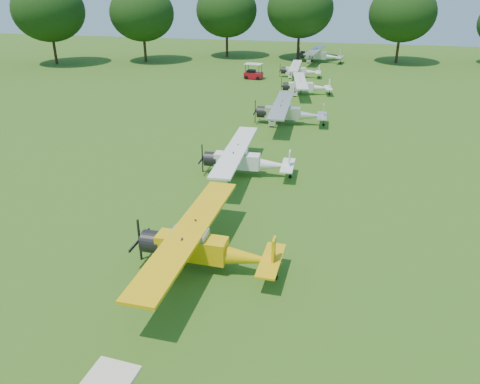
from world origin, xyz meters
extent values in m
plane|color=#2C5415|center=(0.00, 0.00, 0.00)|extent=(160.00, 160.00, 0.00)
cylinder|color=black|center=(14.28, 56.21, 2.25)|extent=(0.44, 0.44, 4.51)
ellipsoid|color=black|center=(14.28, 56.21, 7.77)|extent=(10.52, 10.52, 8.94)
cylinder|color=black|center=(-2.12, 56.74, 2.37)|extent=(0.44, 0.44, 4.74)
ellipsoid|color=black|center=(-2.12, 56.74, 8.16)|extent=(11.05, 11.05, 9.39)
cylinder|color=black|center=(-14.75, 56.54, 2.24)|extent=(0.44, 0.44, 4.49)
ellipsoid|color=black|center=(-14.75, 56.54, 7.73)|extent=(10.47, 10.47, 8.90)
cylinder|color=black|center=(-26.90, 48.50, 2.22)|extent=(0.44, 0.44, 4.44)
ellipsoid|color=black|center=(-26.90, 48.50, 7.65)|extent=(10.36, 10.36, 8.80)
cylinder|color=black|center=(-40.16, 42.92, 2.39)|extent=(0.44, 0.44, 4.77)
ellipsoid|color=black|center=(-40.16, 42.92, 8.22)|extent=(11.14, 11.14, 9.47)
cube|color=#EFB90A|center=(-0.21, -8.47, 1.15)|extent=(3.54, 1.16, 1.15)
cone|color=#EFB90A|center=(2.75, -8.57, 0.99)|extent=(3.10, 1.09, 0.99)
cube|color=#8CA5B2|center=(-0.32, -8.47, 1.75)|extent=(1.79, 1.06, 0.60)
cylinder|color=black|center=(-2.29, -8.40, 1.15)|extent=(1.02, 1.17, 1.14)
cube|color=black|center=(-3.00, -8.38, 1.15)|extent=(0.07, 0.13, 2.30)
cube|color=#EFB90A|center=(-0.32, -8.47, 2.03)|extent=(1.97, 11.66, 0.15)
cube|color=#EFB90A|center=(3.84, -8.60, 1.53)|extent=(0.13, 0.61, 1.42)
cube|color=#EFB90A|center=(3.73, -8.60, 1.04)|extent=(1.03, 3.10, 0.10)
cylinder|color=black|center=(-1.13, -9.81, 0.33)|extent=(0.66, 0.20, 0.66)
cylinder|color=black|center=(-1.04, -7.07, 0.33)|extent=(0.66, 0.20, 0.66)
cylinder|color=black|center=(3.95, -8.61, 0.13)|extent=(0.27, 0.10, 0.26)
cube|color=white|center=(-0.73, 3.68, 1.07)|extent=(3.29, 1.07, 1.07)
cone|color=white|center=(2.02, 3.77, 0.92)|extent=(2.88, 1.01, 0.92)
cube|color=#8CA5B2|center=(-0.83, 3.67, 1.63)|extent=(1.66, 0.99, 0.56)
cylinder|color=black|center=(-2.66, 3.61, 1.07)|extent=(0.95, 1.09, 1.06)
cube|color=black|center=(-3.33, 3.59, 1.07)|extent=(0.07, 0.12, 2.14)
cube|color=white|center=(-0.83, 3.67, 1.88)|extent=(1.83, 10.83, 0.14)
cube|color=white|center=(3.03, 3.80, 1.43)|extent=(0.12, 0.56, 1.32)
cube|color=white|center=(2.93, 3.80, 0.97)|extent=(0.96, 2.88, 0.09)
cylinder|color=black|center=(-1.50, 2.38, 0.31)|extent=(0.62, 0.18, 0.61)
cylinder|color=black|center=(-1.59, 4.92, 0.31)|extent=(0.62, 0.18, 0.61)
cylinder|color=black|center=(3.14, 3.80, 0.12)|extent=(0.25, 0.09, 0.24)
cube|color=white|center=(0.70, 17.13, 1.11)|extent=(3.41, 1.13, 1.11)
cone|color=white|center=(3.54, 17.24, 0.95)|extent=(2.98, 1.06, 0.95)
cube|color=#8CA5B2|center=(0.59, 17.12, 1.69)|extent=(1.72, 1.03, 0.58)
cylinder|color=black|center=(-1.31, 17.05, 1.11)|extent=(0.99, 1.13, 1.10)
cube|color=black|center=(-1.99, 17.03, 1.11)|extent=(0.07, 0.13, 2.21)
cube|color=white|center=(0.59, 17.12, 1.95)|extent=(1.95, 11.22, 0.15)
cube|color=white|center=(4.59, 17.28, 1.48)|extent=(0.13, 0.58, 1.37)
cube|color=white|center=(4.49, 17.27, 1.00)|extent=(1.01, 2.98, 0.09)
cylinder|color=black|center=(-0.10, 15.78, 0.32)|extent=(0.64, 0.19, 0.63)
cylinder|color=black|center=(-0.20, 18.41, 0.32)|extent=(0.64, 0.19, 0.63)
cylinder|color=black|center=(4.70, 17.28, 0.13)|extent=(0.26, 0.09, 0.25)
cube|color=white|center=(1.14, 29.97, 0.97)|extent=(3.06, 1.33, 0.97)
cone|color=white|center=(3.61, 30.36, 0.83)|extent=(2.69, 1.23, 0.83)
cube|color=#8CA5B2|center=(1.05, 29.95, 1.48)|extent=(1.59, 1.07, 0.51)
cylinder|color=black|center=(-0.59, 29.69, 0.97)|extent=(0.97, 1.08, 0.96)
cube|color=black|center=(-1.18, 29.60, 0.97)|extent=(0.07, 0.12, 1.94)
cube|color=white|center=(1.05, 29.95, 1.71)|extent=(2.86, 9.88, 0.13)
cube|color=white|center=(4.52, 30.50, 1.29)|extent=(0.17, 0.52, 1.20)
cube|color=white|center=(4.43, 30.49, 0.88)|extent=(1.18, 2.68, 0.08)
cylinder|color=black|center=(0.59, 28.71, 0.28)|extent=(0.57, 0.23, 0.55)
cylinder|color=black|center=(0.23, 30.99, 0.28)|extent=(0.57, 0.23, 0.55)
cylinder|color=black|center=(4.61, 30.52, 0.11)|extent=(0.23, 0.11, 0.22)
cube|color=white|center=(-0.65, 40.48, 0.92)|extent=(2.84, 0.95, 0.92)
cone|color=white|center=(1.72, 40.57, 0.79)|extent=(2.48, 0.89, 0.79)
cube|color=#8CA5B2|center=(-0.73, 40.47, 1.40)|extent=(1.43, 0.86, 0.48)
cylinder|color=black|center=(-2.31, 40.41, 0.92)|extent=(0.83, 0.94, 0.91)
cube|color=black|center=(-2.88, 40.39, 0.92)|extent=(0.06, 0.11, 1.84)
cube|color=white|center=(-0.73, 40.47, 1.62)|extent=(1.65, 9.34, 0.12)
cube|color=white|center=(2.60, 40.61, 1.23)|extent=(0.11, 0.49, 1.14)
cube|color=white|center=(2.51, 40.61, 0.83)|extent=(0.84, 2.48, 0.08)
cylinder|color=black|center=(-1.30, 39.35, 0.26)|extent=(0.53, 0.16, 0.53)
cylinder|color=black|center=(-1.39, 41.54, 0.26)|extent=(0.53, 0.16, 0.53)
cylinder|color=black|center=(2.68, 40.61, 0.11)|extent=(0.21, 0.08, 0.21)
cube|color=white|center=(1.17, 53.87, 1.15)|extent=(3.60, 1.45, 1.15)
cone|color=white|center=(4.11, 53.52, 0.99)|extent=(3.16, 1.34, 0.99)
cube|color=#8CA5B2|center=(1.06, 53.88, 1.75)|extent=(1.86, 1.21, 0.60)
cylinder|color=black|center=(-0.89, 54.12, 1.15)|extent=(1.11, 1.25, 1.14)
cube|color=black|center=(-1.60, 54.20, 1.15)|extent=(0.08, 0.14, 2.30)
cube|color=white|center=(1.06, 53.88, 2.03)|extent=(2.95, 11.72, 0.15)
cube|color=white|center=(5.20, 53.39, 1.53)|extent=(0.18, 0.61, 1.42)
cube|color=white|center=(5.09, 53.40, 1.04)|extent=(1.29, 3.16, 0.10)
cylinder|color=black|center=(0.14, 52.61, 0.33)|extent=(0.67, 0.25, 0.66)
cylinder|color=black|center=(0.46, 55.33, 0.33)|extent=(0.67, 0.25, 0.66)
cylinder|color=black|center=(5.31, 53.38, 0.13)|extent=(0.27, 0.12, 0.26)
cube|color=#A70B18|center=(-6.30, 38.08, 0.51)|extent=(2.61, 1.60, 0.79)
cube|color=black|center=(-6.64, 38.11, 0.96)|extent=(1.14, 1.34, 0.51)
cube|color=white|center=(-6.30, 38.08, 2.06)|extent=(2.51, 1.70, 0.09)
cylinder|color=black|center=(-7.22, 37.47, 0.25)|extent=(0.51, 0.21, 0.50)
cylinder|color=black|center=(-7.08, 38.86, 0.25)|extent=(0.51, 0.21, 0.50)
cylinder|color=black|center=(-5.53, 37.30, 0.25)|extent=(0.51, 0.21, 0.50)
cylinder|color=black|center=(-5.39, 38.69, 0.25)|extent=(0.51, 0.21, 0.50)
camera|label=1|loc=(6.37, -27.07, 13.23)|focal=35.00mm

